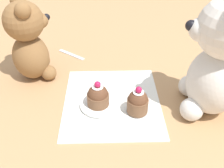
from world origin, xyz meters
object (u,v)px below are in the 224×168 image
object	(u,v)px
cupcake_near_tan_bear	(98,96)
teaspoon	(71,54)
teddy_bear_cream	(218,59)
cupcake_near_cream_bear	(138,102)
saucer_plate	(98,105)
teddy_bear_tan	(29,41)

from	to	relation	value
cupcake_near_tan_bear	teaspoon	world-z (taller)	cupcake_near_tan_bear
cupcake_near_tan_bear	teddy_bear_cream	bearing A→B (deg)	88.63
cupcake_near_tan_bear	cupcake_near_cream_bear	bearing A→B (deg)	77.10
cupcake_near_cream_bear	cupcake_near_tan_bear	size ratio (longest dim) A/B	1.06
saucer_plate	cupcake_near_cream_bear	bearing A→B (deg)	77.10
teddy_bear_tan	saucer_plate	size ratio (longest dim) A/B	2.54
saucer_plate	teddy_bear_tan	bearing A→B (deg)	-128.37
teaspoon	teddy_bear_tan	bearing A→B (deg)	88.03
saucer_plate	teaspoon	bearing A→B (deg)	-160.40
cupcake_near_cream_bear	teaspoon	xyz separation A→B (m)	(-0.28, -0.18, -0.03)
cupcake_near_cream_bear	teaspoon	world-z (taller)	cupcake_near_cream_bear
teddy_bear_cream	teaspoon	xyz separation A→B (m)	(-0.26, -0.35, -0.14)
teddy_bear_cream	cupcake_near_cream_bear	distance (m)	0.20
teddy_bear_tan	teddy_bear_cream	bearing A→B (deg)	-132.33
cupcake_near_cream_bear	cupcake_near_tan_bear	distance (m)	0.10
teddy_bear_cream	cupcake_near_tan_bear	bearing A→B (deg)	-80.25
teddy_bear_cream	cupcake_near_cream_bear	world-z (taller)	teddy_bear_cream
teddy_bear_cream	saucer_plate	xyz separation A→B (m)	(-0.01, -0.26, -0.13)
cupcake_near_cream_bear	teaspoon	distance (m)	0.33
teddy_bear_tan	teaspoon	xyz separation A→B (m)	(-0.11, 0.09, -0.11)
teddy_bear_cream	teddy_bear_tan	xyz separation A→B (m)	(-0.15, -0.44, -0.03)
teddy_bear_cream	teddy_bear_tan	world-z (taller)	teddy_bear_cream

